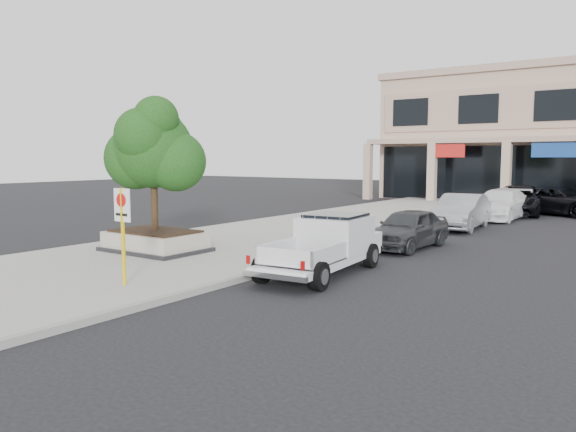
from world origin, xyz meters
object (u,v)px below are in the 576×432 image
(planter_tree, at_px, (160,149))
(lot_car_d, at_px, (560,201))
(curb_car_a, at_px, (408,228))
(curb_car_c, at_px, (500,204))
(pickup_truck, at_px, (321,246))
(curb_car_b, at_px, (461,212))
(curb_car_d, at_px, (518,200))
(no_parking_sign, at_px, (123,223))
(planter, at_px, (155,241))

(planter_tree, distance_m, lot_car_d, 22.96)
(curb_car_a, bearing_deg, planter_tree, -132.12)
(curb_car_c, bearing_deg, pickup_truck, -88.15)
(lot_car_d, bearing_deg, pickup_truck, -168.01)
(planter_tree, height_order, curb_car_b, planter_tree)
(planter_tree, distance_m, curb_car_d, 21.38)
(no_parking_sign, xyz_separation_m, curb_car_c, (3.01, 21.13, -0.87))
(no_parking_sign, distance_m, curb_car_b, 16.34)
(curb_car_d, bearing_deg, no_parking_sign, -102.05)
(pickup_truck, xyz_separation_m, curb_car_b, (-0.11, 11.79, -0.02))
(curb_car_d, bearing_deg, planter_tree, -111.53)
(no_parking_sign, height_order, curb_car_d, no_parking_sign)
(curb_car_d, bearing_deg, lot_car_d, 22.43)
(no_parking_sign, bearing_deg, curb_car_a, 73.57)
(curb_car_a, relative_size, curb_car_d, 0.70)
(lot_car_d, bearing_deg, planter_tree, 177.49)
(no_parking_sign, distance_m, lot_car_d, 25.72)
(planter, xyz_separation_m, curb_car_a, (6.04, 6.08, 0.22))
(lot_car_d, bearing_deg, curb_car_c, 170.79)
(planter_tree, xyz_separation_m, lot_car_d, (8.15, 21.31, -2.65))
(pickup_truck, height_order, curb_car_c, pickup_truck)
(planter, xyz_separation_m, planter_tree, (0.13, 0.15, 2.94))
(no_parking_sign, relative_size, curb_car_c, 0.44)
(curb_car_c, height_order, lot_car_d, lot_car_d)
(planter, bearing_deg, pickup_truck, 5.52)
(curb_car_b, bearing_deg, pickup_truck, -94.02)
(planter_tree, bearing_deg, curb_car_d, 73.08)
(lot_car_d, bearing_deg, curb_car_d, 135.45)
(planter, relative_size, lot_car_d, 0.58)
(lot_car_d, bearing_deg, curb_car_a, -169.87)
(curb_car_b, distance_m, curb_car_d, 8.10)
(planter, bearing_deg, curb_car_d, 72.86)
(pickup_truck, xyz_separation_m, curb_car_d, (0.38, 19.88, 0.01))
(planter, relative_size, curb_car_b, 0.68)
(planter_tree, bearing_deg, planter, -131.03)
(pickup_truck, bearing_deg, planter_tree, 178.72)
(no_parking_sign, xyz_separation_m, curb_car_b, (2.68, 16.09, -0.86))
(no_parking_sign, xyz_separation_m, curb_car_a, (2.89, 9.81, -0.94))
(planter_tree, bearing_deg, curb_car_b, 65.01)
(curb_car_b, bearing_deg, planter, -119.75)
(planter_tree, distance_m, no_parking_sign, 5.23)
(pickup_truck, distance_m, curb_car_c, 16.83)
(planter_tree, distance_m, pickup_truck, 6.38)
(curb_car_b, distance_m, curb_car_c, 5.05)
(curb_car_c, bearing_deg, curb_car_b, -91.15)
(no_parking_sign, relative_size, curb_car_d, 0.40)
(curb_car_b, relative_size, lot_car_d, 0.85)
(curb_car_b, height_order, lot_car_d, curb_car_b)
(planter_tree, bearing_deg, curb_car_c, 70.75)
(curb_car_a, bearing_deg, no_parking_sign, -103.65)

